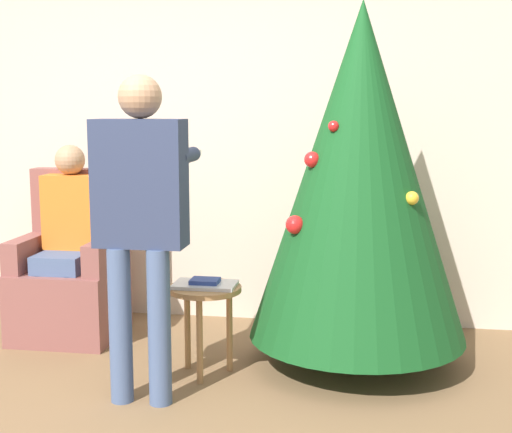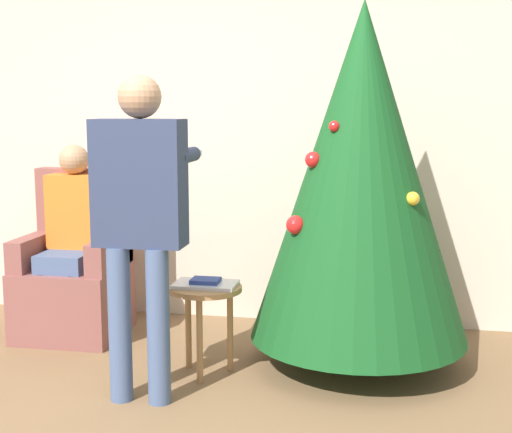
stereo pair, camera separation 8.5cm
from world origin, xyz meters
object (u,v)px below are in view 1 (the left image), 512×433
Objects in this scene: christmas_tree at (360,173)px; person_seated at (68,232)px; armchair at (72,279)px; person_standing at (140,207)px; side_stool at (205,301)px.

christmas_tree is 1.99m from person_seated.
person_seated is (0.00, -0.03, 0.33)m from armchair.
christmas_tree is at bearing -6.92° from person_seated.
side_stool is at bearing 57.72° from person_standing.
side_stool is (1.06, -0.55, -0.28)m from person_seated.
side_stool is at bearing -28.51° from armchair.
person_standing is at bearing -122.28° from side_stool.
armchair is at bearing 90.00° from person_seated.
armchair is 1.42m from person_standing.
person_standing is (0.82, -0.93, 0.32)m from person_seated.
person_seated is at bearing 152.85° from side_stool.
christmas_tree is 1.92× the size of armchair.
christmas_tree is 1.66× the size of person_seated.
side_stool is at bearing -27.15° from person_seated.
christmas_tree reaches higher than side_stool.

